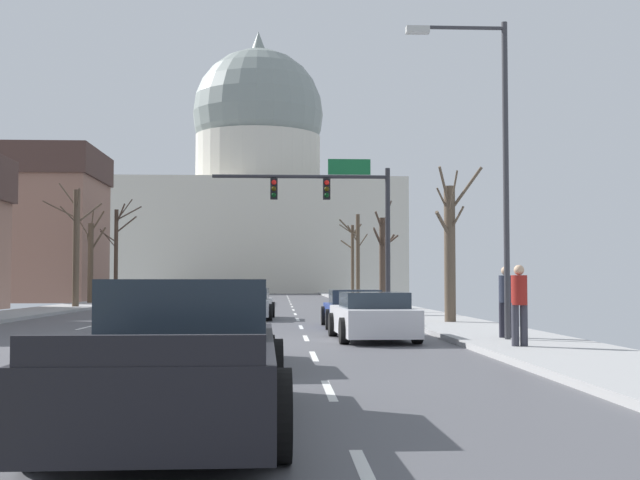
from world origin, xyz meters
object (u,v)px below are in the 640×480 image
street_lamp_right (492,148)px  sedan_oncoming_02 (173,293)px  sedan_near_03 (216,335)px  pedestrian_01 (519,301)px  pickup_truck_near_04 (182,359)px  pedestrian_00 (506,298)px  signal_gantry (338,203)px  sedan_oncoming_01 (156,295)px  sedan_near_02 (373,317)px  sedan_oncoming_03 (190,291)px  sedan_near_00 (249,304)px  sedan_near_01 (354,310)px  sedan_oncoming_00 (195,298)px

street_lamp_right → sedan_oncoming_02: (-13.23, 44.45, -4.11)m
sedan_near_03 → pedestrian_01: (6.23, 2.46, 0.54)m
pickup_truck_near_04 → pedestrian_00: bearing=59.5°
signal_gantry → sedan_oncoming_01: size_ratio=1.82×
sedan_near_02 → pedestrian_01: bearing=-55.7°
sedan_oncoming_03 → signal_gantry: bearing=-74.7°
pickup_truck_near_04 → sedan_near_03: bearing=91.0°
sedan_near_00 → sedan_near_02: size_ratio=1.00×
sedan_near_00 → sedan_oncoming_03: 43.57m
signal_gantry → sedan_near_02: size_ratio=1.70×
street_lamp_right → sedan_near_00: (-6.29, 13.41, -4.10)m
sedan_near_00 → sedan_near_03: (0.09, -17.92, -0.02)m
pickup_truck_near_04 → signal_gantry: bearing=82.6°
signal_gantry → sedan_oncoming_01: bearing=121.7°
street_lamp_right → sedan_oncoming_01: bearing=110.8°
sedan_near_01 → sedan_near_02: bearing=-90.2°
sedan_near_01 → sedan_oncoming_01: size_ratio=1.01×
sedan_oncoming_02 → sedan_oncoming_03: sedan_oncoming_02 is taller
signal_gantry → pedestrian_01: 19.81m
sedan_near_03 → sedan_oncoming_02: size_ratio=0.96×
sedan_near_03 → sedan_oncoming_01: (-6.79, 38.77, 0.03)m
sedan_near_00 → sedan_oncoming_00: (-3.36, 12.10, -0.00)m
street_lamp_right → pickup_truck_near_04: 12.83m
signal_gantry → sedan_near_01: size_ratio=1.80×
sedan_near_03 → signal_gantry: bearing=80.3°
pedestrian_01 → sedan_oncoming_03: bearing=102.8°
sedan_near_00 → pickup_truck_near_04: bearing=-89.5°
sedan_near_01 → sedan_oncoming_00: size_ratio=0.99×
sedan_near_01 → sedan_near_03: sedan_near_01 is taller
sedan_near_01 → sedan_oncoming_00: (-7.00, 17.89, 0.01)m
sedan_near_01 → pickup_truck_near_04: pickup_truck_near_04 is taller
sedan_near_01 → pedestrian_01: (2.67, -9.67, 0.53)m
sedan_near_00 → pedestrian_00: size_ratio=2.67×
pedestrian_00 → sedan_near_02: bearing=156.9°
sedan_near_00 → street_lamp_right: bearing=-64.9°
pedestrian_01 → sedan_near_00: bearing=112.2°
sedan_oncoming_00 → sedan_oncoming_02: 19.27m
sedan_near_02 → pedestrian_00: bearing=-23.1°
sedan_near_03 → pickup_truck_near_04: pickup_truck_near_04 is taller
sedan_oncoming_02 → pedestrian_01: size_ratio=2.64×
signal_gantry → sedan_near_01: signal_gantry is taller
sedan_oncoming_01 → sedan_oncoming_02: size_ratio=0.96×
sedan_oncoming_00 → sedan_oncoming_03: (-3.56, 30.91, -0.03)m
sedan_oncoming_01 → pedestrian_00: bearing=-68.2°
sedan_near_00 → pickup_truck_near_04: 23.97m
pickup_truck_near_04 → pedestrian_00: 12.92m
sedan_near_03 → pickup_truck_near_04: size_ratio=0.75×
street_lamp_right → sedan_near_01: (-2.64, 7.62, -4.12)m
pickup_truck_near_04 → sedan_oncoming_00: size_ratio=1.31×
pedestrian_00 → pedestrian_01: 2.66m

